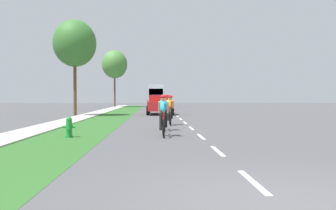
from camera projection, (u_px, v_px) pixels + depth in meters
name	position (u px, v px, depth m)	size (l,w,h in m)	color
ground_plane	(179.00, 118.00, 24.92)	(120.00, 120.00, 0.00)	#4C4C4F
grass_verge	(110.00, 118.00, 24.74)	(2.72, 70.00, 0.01)	#2D6026
sidewalk_concrete	(79.00, 118.00, 24.67)	(1.56, 70.00, 0.10)	#B2ADA3
lane_markings_center	(176.00, 115.00, 28.92)	(0.12, 54.30, 0.01)	white
fire_hydrant_green	(69.00, 127.00, 12.94)	(0.44, 0.38, 0.76)	#1E8C33
cyclist_lead	(163.00, 115.00, 13.24)	(0.42, 1.72, 1.58)	black
cyclist_trailing	(164.00, 112.00, 15.54)	(0.42, 1.72, 1.58)	black
cyclist_distant	(170.00, 110.00, 18.57)	(0.42, 1.72, 1.58)	black
pickup_red	(160.00, 105.00, 29.92)	(2.22, 5.10, 1.64)	red
sedan_maroon	(158.00, 103.00, 41.85)	(1.98, 4.30, 1.52)	maroon
suv_blue	(157.00, 100.00, 52.20)	(2.15, 4.70, 1.79)	#23389E
bus_white	(156.00, 94.00, 61.21)	(2.78, 11.60, 3.48)	silver
street_tree_near	(75.00, 44.00, 27.28)	(3.30, 3.30, 7.46)	brown
street_tree_far	(115.00, 64.00, 50.82)	(3.67, 3.67, 8.20)	brown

